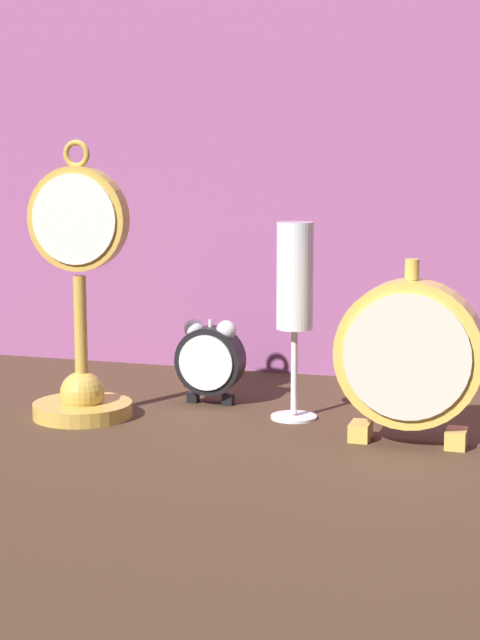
{
  "coord_description": "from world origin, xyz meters",
  "views": [
    {
      "loc": [
        0.33,
        -0.99,
        0.29
      ],
      "look_at": [
        0.0,
        0.08,
        0.11
      ],
      "focal_mm": 60.0,
      "sensor_mm": 36.0,
      "label": 1
    }
  ],
  "objects_px": {
    "champagne_flute": "(295,291)",
    "mantel_clock_silver": "(410,356)",
    "alarm_clock_twin_bell": "(210,358)",
    "pocket_watch_on_stand": "(80,319)"
  },
  "relations": [
    {
      "from": "mantel_clock_silver",
      "to": "champagne_flute",
      "type": "distance_m",
      "value": 0.16
    },
    {
      "from": "pocket_watch_on_stand",
      "to": "mantel_clock_silver",
      "type": "relative_size",
      "value": 1.62
    },
    {
      "from": "champagne_flute",
      "to": "alarm_clock_twin_bell",
      "type": "bearing_deg",
      "value": 161.2
    },
    {
      "from": "mantel_clock_silver",
      "to": "champagne_flute",
      "type": "height_order",
      "value": "champagne_flute"
    },
    {
      "from": "mantel_clock_silver",
      "to": "champagne_flute",
      "type": "relative_size",
      "value": 0.87
    },
    {
      "from": "alarm_clock_twin_bell",
      "to": "mantel_clock_silver",
      "type": "xyz_separation_m",
      "value": [
        0.24,
        -0.1,
        0.04
      ]
    },
    {
      "from": "alarm_clock_twin_bell",
      "to": "champagne_flute",
      "type": "relative_size",
      "value": 0.46
    },
    {
      "from": "mantel_clock_silver",
      "to": "alarm_clock_twin_bell",
      "type": "bearing_deg",
      "value": 157.02
    },
    {
      "from": "champagne_flute",
      "to": "mantel_clock_silver",
      "type": "bearing_deg",
      "value": -26.21
    },
    {
      "from": "alarm_clock_twin_bell",
      "to": "champagne_flute",
      "type": "bearing_deg",
      "value": -18.8
    }
  ]
}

